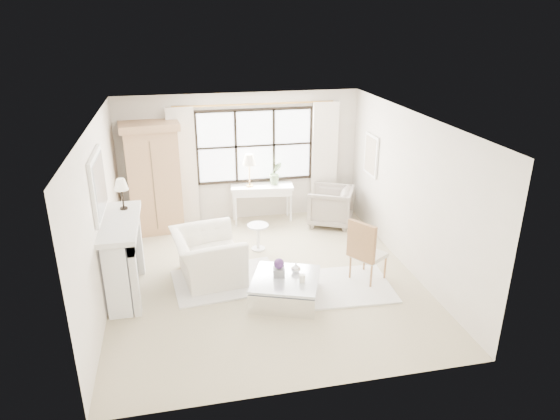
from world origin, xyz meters
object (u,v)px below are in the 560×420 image
Objects in this scene: console_table at (262,203)px; coffee_table at (285,289)px; club_armchair at (208,256)px; armoire at (154,177)px.

coffee_table is (-0.21, -3.20, -0.22)m from console_table.
club_armchair is at bearing -113.12° from console_table.
armoire is at bearing 13.22° from club_armchair.
armoire is 1.74× the size of coffee_table.
armoire reaches higher than console_table.
armoire reaches higher than club_armchair.
armoire is 1.66× the size of console_table.
console_table is 3.22m from coffee_table.
armoire is at bearing 142.72° from coffee_table.
console_table is at bearing -38.38° from club_armchair.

